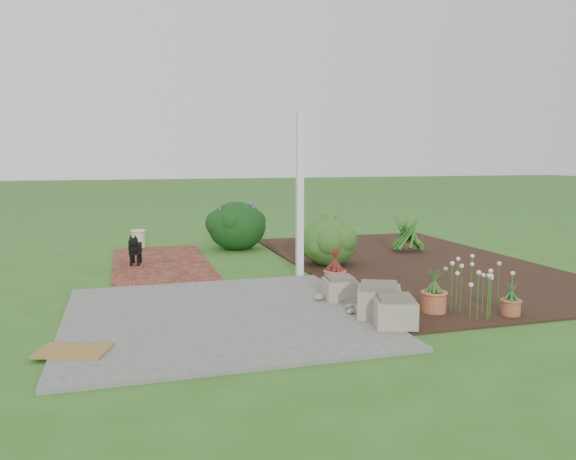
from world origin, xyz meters
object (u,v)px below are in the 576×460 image
object	(u,v)px
stone_trough_near	(395,313)
cream_ceramic_urn	(139,239)
black_dog	(135,248)
evergreen_shrub	(329,241)

from	to	relation	value
stone_trough_near	cream_ceramic_urn	bearing A→B (deg)	111.92
stone_trough_near	black_dog	world-z (taller)	black_dog
stone_trough_near	evergreen_shrub	size ratio (longest dim) A/B	0.45
black_dog	cream_ceramic_urn	xyz separation A→B (m)	(0.11, 1.87, -0.12)
evergreen_shrub	stone_trough_near	bearing A→B (deg)	-98.97
stone_trough_near	black_dog	bearing A→B (deg)	121.01
cream_ceramic_urn	evergreen_shrub	bearing A→B (deg)	-41.48
stone_trough_near	evergreen_shrub	bearing A→B (deg)	81.03
black_dog	evergreen_shrub	bearing A→B (deg)	-5.52
stone_trough_near	black_dog	xyz separation A→B (m)	(-2.61, 4.34, 0.15)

